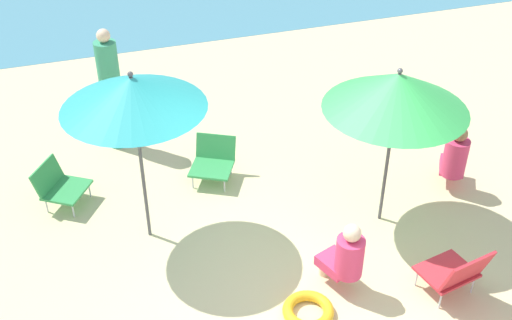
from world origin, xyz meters
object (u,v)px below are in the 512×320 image
(beach_chair_b, at_px, (213,159))
(person_a, at_px, (111,89))
(person_b, at_px, (345,256))
(umbrella_green, at_px, (397,92))
(umbrella_teal, at_px, (133,93))
(person_c, at_px, (455,157))
(swim_ring, at_px, (308,311))
(beach_chair_c, at_px, (59,185))
(beach_chair_a, at_px, (456,272))

(beach_chair_b, relative_size, person_a, 0.42)
(person_b, bearing_deg, beach_chair_b, -2.00)
(person_a, bearing_deg, umbrella_green, -67.45)
(umbrella_teal, bearing_deg, person_c, -4.19)
(umbrella_teal, bearing_deg, swim_ring, -53.04)
(person_a, bearing_deg, beach_chair_c, -151.21)
(beach_chair_a, height_order, swim_ring, beach_chair_a)
(swim_ring, bearing_deg, beach_chair_c, 129.99)
(umbrella_teal, relative_size, person_a, 1.21)
(swim_ring, bearing_deg, umbrella_green, 39.50)
(person_b, bearing_deg, person_c, -79.27)
(umbrella_green, bearing_deg, beach_chair_c, 157.48)
(beach_chair_b, distance_m, person_b, 2.53)
(umbrella_teal, xyz_separation_m, swim_ring, (1.31, -1.74, -1.84))
(beach_chair_a, bearing_deg, umbrella_green, -5.92)
(umbrella_green, distance_m, person_b, 1.84)
(beach_chair_b, bearing_deg, umbrella_teal, -20.46)
(person_b, relative_size, person_c, 0.97)
(beach_chair_a, distance_m, person_b, 1.15)
(beach_chair_c, bearing_deg, beach_chair_b, 32.15)
(umbrella_teal, xyz_separation_m, person_b, (1.79, -1.51, -1.44))
(person_a, distance_m, person_b, 4.06)
(beach_chair_b, height_order, person_a, person_a)
(beach_chair_b, height_order, person_b, person_b)
(umbrella_teal, distance_m, person_a, 2.31)
(umbrella_teal, height_order, person_c, umbrella_teal)
(beach_chair_c, bearing_deg, umbrella_teal, -11.58)
(beach_chair_a, distance_m, person_a, 5.01)
(umbrella_green, bearing_deg, beach_chair_a, -85.19)
(person_c, bearing_deg, swim_ring, 152.38)
(beach_chair_a, height_order, beach_chair_b, beach_chair_a)
(umbrella_green, height_order, beach_chair_c, umbrella_green)
(person_b, relative_size, swim_ring, 1.71)
(beach_chair_b, distance_m, beach_chair_c, 1.97)
(person_a, distance_m, person_c, 4.62)
(beach_chair_b, relative_size, person_b, 0.82)
(beach_chair_a, relative_size, person_b, 0.74)
(umbrella_green, relative_size, person_a, 1.15)
(umbrella_teal, distance_m, umbrella_green, 2.78)
(beach_chair_b, xyz_separation_m, beach_chair_c, (-1.96, 0.04, 0.02))
(umbrella_teal, relative_size, beach_chair_b, 2.85)
(umbrella_green, xyz_separation_m, swim_ring, (-1.41, -1.16, -1.69))
(beach_chair_c, distance_m, person_b, 3.67)
(beach_chair_c, distance_m, person_a, 1.56)
(swim_ring, bearing_deg, beach_chair_a, -8.49)
(umbrella_teal, bearing_deg, person_a, 91.91)
(beach_chair_b, distance_m, swim_ring, 2.66)
(beach_chair_c, height_order, person_c, person_c)
(umbrella_teal, xyz_separation_m, umbrella_green, (2.72, -0.58, -0.15))
(person_b, xyz_separation_m, swim_ring, (-0.49, -0.23, -0.41))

